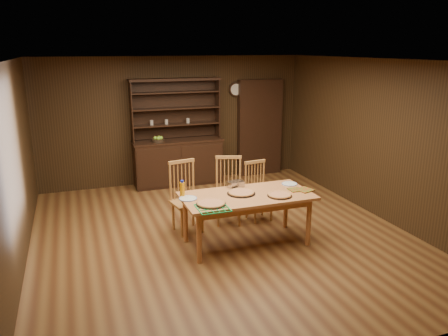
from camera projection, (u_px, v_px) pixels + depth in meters
name	position (u px, v px, depth m)	size (l,w,h in m)	color
floor	(222.00, 235.00, 6.67)	(6.00, 6.00, 0.00)	brown
room_shell	(222.00, 133.00, 6.25)	(6.00, 6.00, 6.00)	white
china_hutch	(178.00, 156.00, 9.01)	(1.84, 0.52, 2.17)	black
doorway	(260.00, 128.00, 9.63)	(1.00, 0.18, 2.10)	black
wall_clock	(236.00, 89.00, 9.28)	(0.30, 0.05, 0.30)	black
dining_table	(247.00, 200.00, 6.21)	(1.86, 0.93, 0.75)	#CB7B46
chair_left	(185.00, 194.00, 6.73)	(0.52, 0.51, 1.10)	#BF7C41
chair_center	(229.00, 188.00, 7.07)	(0.56, 0.54, 1.08)	#BF7C41
chair_right	(257.00, 189.00, 7.20)	(0.44, 0.42, 0.98)	#BF7C41
pizza_left	(211.00, 203.00, 5.80)	(0.40, 0.40, 0.04)	black
pizza_right	(280.00, 195.00, 6.13)	(0.35, 0.35, 0.04)	black
pizza_center	(241.00, 193.00, 6.23)	(0.40, 0.40, 0.04)	black
cooling_rack	(213.00, 208.00, 5.67)	(0.39, 0.39, 0.02)	#0C9F41
plate_left	(188.00, 198.00, 6.01)	(0.25, 0.25, 0.02)	silver
plate_right	(289.00, 184.00, 6.65)	(0.24, 0.24, 0.02)	silver
foil_dish	(235.00, 184.00, 6.52)	(0.22, 0.16, 0.09)	silver
juice_bottle	(182.00, 189.00, 6.09)	(0.07, 0.07, 0.24)	orange
pot_holder_a	(304.00, 190.00, 6.37)	(0.22, 0.22, 0.02)	#B31F14
pot_holder_b	(295.00, 190.00, 6.38)	(0.19, 0.19, 0.01)	#B31F14
fruit_bowl	(158.00, 140.00, 8.71)	(0.25, 0.25, 0.12)	black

